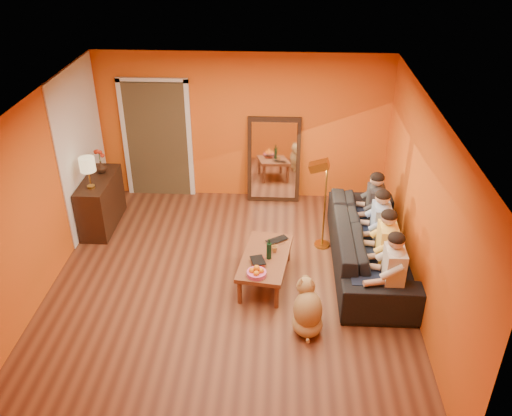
# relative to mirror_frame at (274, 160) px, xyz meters

# --- Properties ---
(room_shell) EXTENTS (5.00, 5.50, 2.60)m
(room_shell) POSITION_rel_mirror_frame_xyz_m (-0.55, -2.26, 0.54)
(room_shell) COLOR brown
(room_shell) RESTS_ON ground
(white_accent) EXTENTS (0.02, 1.90, 2.58)m
(white_accent) POSITION_rel_mirror_frame_xyz_m (-3.04, -0.88, 0.54)
(white_accent) COLOR white
(white_accent) RESTS_ON wall_left
(doorway_recess) EXTENTS (1.06, 0.30, 2.10)m
(doorway_recess) POSITION_rel_mirror_frame_xyz_m (-2.05, 0.20, 0.29)
(doorway_recess) COLOR #3F2D19
(doorway_recess) RESTS_ON floor
(door_jamb_left) EXTENTS (0.08, 0.06, 2.20)m
(door_jamb_left) POSITION_rel_mirror_frame_xyz_m (-2.62, 0.08, 0.29)
(door_jamb_left) COLOR white
(door_jamb_left) RESTS_ON wall_back
(door_jamb_right) EXTENTS (0.08, 0.06, 2.20)m
(door_jamb_right) POSITION_rel_mirror_frame_xyz_m (-1.48, 0.08, 0.29)
(door_jamb_right) COLOR white
(door_jamb_right) RESTS_ON wall_back
(door_header) EXTENTS (1.22, 0.06, 0.08)m
(door_header) POSITION_rel_mirror_frame_xyz_m (-2.05, 0.08, 1.36)
(door_header) COLOR white
(door_header) RESTS_ON wall_back
(mirror_frame) EXTENTS (0.92, 0.27, 1.51)m
(mirror_frame) POSITION_rel_mirror_frame_xyz_m (0.00, 0.00, 0.00)
(mirror_frame) COLOR black
(mirror_frame) RESTS_ON floor
(mirror_glass) EXTENTS (0.78, 0.21, 1.35)m
(mirror_glass) POSITION_rel_mirror_frame_xyz_m (0.00, -0.04, 0.00)
(mirror_glass) COLOR white
(mirror_glass) RESTS_ON mirror_frame
(sideboard) EXTENTS (0.44, 1.18, 0.85)m
(sideboard) POSITION_rel_mirror_frame_xyz_m (-2.79, -1.08, -0.34)
(sideboard) COLOR black
(sideboard) RESTS_ON floor
(table_lamp) EXTENTS (0.24, 0.24, 0.51)m
(table_lamp) POSITION_rel_mirror_frame_xyz_m (-2.79, -1.38, 0.34)
(table_lamp) COLOR beige
(table_lamp) RESTS_ON sideboard
(sofa) EXTENTS (2.65, 1.04, 0.78)m
(sofa) POSITION_rel_mirror_frame_xyz_m (1.45, -2.04, -0.37)
(sofa) COLOR black
(sofa) RESTS_ON floor
(coffee_table) EXTENTS (0.78, 1.29, 0.42)m
(coffee_table) POSITION_rel_mirror_frame_xyz_m (-0.05, -2.45, -0.55)
(coffee_table) COLOR brown
(coffee_table) RESTS_ON floor
(floor_lamp) EXTENTS (0.33, 0.28, 1.44)m
(floor_lamp) POSITION_rel_mirror_frame_xyz_m (0.80, -1.52, -0.04)
(floor_lamp) COLOR #B18834
(floor_lamp) RESTS_ON floor
(dog) EXTENTS (0.47, 0.65, 0.71)m
(dog) POSITION_rel_mirror_frame_xyz_m (0.51, -3.41, -0.41)
(dog) COLOR tan
(dog) RESTS_ON floor
(person_far_left) EXTENTS (0.70, 0.44, 1.22)m
(person_far_left) POSITION_rel_mirror_frame_xyz_m (1.58, -3.04, -0.15)
(person_far_left) COLOR beige
(person_far_left) RESTS_ON sofa
(person_mid_left) EXTENTS (0.70, 0.44, 1.22)m
(person_mid_left) POSITION_rel_mirror_frame_xyz_m (1.58, -2.49, -0.15)
(person_mid_left) COLOR #F8CD52
(person_mid_left) RESTS_ON sofa
(person_mid_right) EXTENTS (0.70, 0.44, 1.22)m
(person_mid_right) POSITION_rel_mirror_frame_xyz_m (1.58, -1.94, -0.15)
(person_mid_right) COLOR #839CCB
(person_mid_right) RESTS_ON sofa
(person_far_right) EXTENTS (0.70, 0.44, 1.22)m
(person_far_right) POSITION_rel_mirror_frame_xyz_m (1.58, -1.39, -0.15)
(person_far_right) COLOR #303135
(person_far_right) RESTS_ON sofa
(fruit_bowl) EXTENTS (0.26, 0.26, 0.16)m
(fruit_bowl) POSITION_rel_mirror_frame_xyz_m (-0.15, -2.90, -0.26)
(fruit_bowl) COLOR #D34A89
(fruit_bowl) RESTS_ON coffee_table
(wine_bottle) EXTENTS (0.07, 0.07, 0.31)m
(wine_bottle) POSITION_rel_mirror_frame_xyz_m (-0.00, -2.50, -0.18)
(wine_bottle) COLOR black
(wine_bottle) RESTS_ON coffee_table
(tumbler) EXTENTS (0.11, 0.11, 0.08)m
(tumbler) POSITION_rel_mirror_frame_xyz_m (0.07, -2.33, -0.30)
(tumbler) COLOR #B27F3F
(tumbler) RESTS_ON coffee_table
(laptop) EXTENTS (0.39, 0.36, 0.03)m
(laptop) POSITION_rel_mirror_frame_xyz_m (0.13, -2.10, -0.33)
(laptop) COLOR black
(laptop) RESTS_ON coffee_table
(book_lower) EXTENTS (0.17, 0.22, 0.02)m
(book_lower) POSITION_rel_mirror_frame_xyz_m (-0.23, -2.65, -0.33)
(book_lower) COLOR black
(book_lower) RESTS_ON coffee_table
(book_mid) EXTENTS (0.19, 0.24, 0.02)m
(book_mid) POSITION_rel_mirror_frame_xyz_m (-0.22, -2.64, -0.31)
(book_mid) COLOR #B62A14
(book_mid) RESTS_ON book_lower
(book_upper) EXTENTS (0.24, 0.28, 0.02)m
(book_upper) POSITION_rel_mirror_frame_xyz_m (-0.23, -2.66, -0.29)
(book_upper) COLOR black
(book_upper) RESTS_ON book_mid
(vase) EXTENTS (0.18, 0.18, 0.19)m
(vase) POSITION_rel_mirror_frame_xyz_m (-2.79, -0.83, 0.19)
(vase) COLOR black
(vase) RESTS_ON sideboard
(flowers) EXTENTS (0.17, 0.17, 0.42)m
(flowers) POSITION_rel_mirror_frame_xyz_m (-2.79, -0.83, 0.42)
(flowers) COLOR #B62A14
(flowers) RESTS_ON vase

